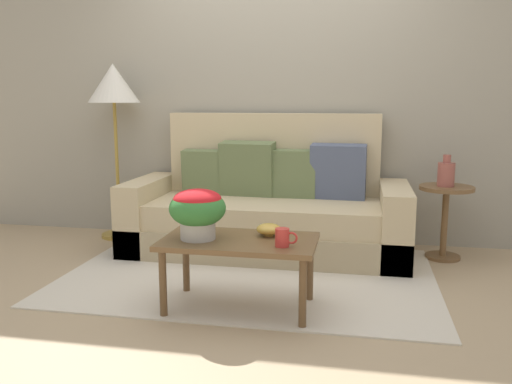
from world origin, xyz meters
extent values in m
plane|color=tan|center=(0.00, 0.00, 0.00)|extent=(14.00, 14.00, 0.00)
cube|color=gray|center=(0.00, 1.29, 1.49)|extent=(6.40, 0.12, 2.98)
cube|color=beige|center=(0.00, 0.18, 0.01)|extent=(2.52, 1.71, 0.01)
cube|color=tan|center=(0.01, 0.75, 0.12)|extent=(2.20, 0.88, 0.23)
cube|color=tan|center=(0.01, 0.73, 0.33)|extent=(1.76, 0.79, 0.19)
cube|color=tan|center=(0.01, 1.12, 0.66)|extent=(1.76, 0.16, 0.88)
cube|color=tan|center=(-0.98, 0.75, 0.28)|extent=(0.22, 0.88, 0.57)
cube|color=tan|center=(1.00, 0.75, 0.28)|extent=(0.22, 0.88, 0.57)
cube|color=#607047|center=(0.19, 0.95, 0.62)|extent=(0.39, 0.18, 0.39)
cube|color=#607047|center=(-0.55, 0.97, 0.61)|extent=(0.37, 0.18, 0.38)
cube|color=#607047|center=(-0.17, 0.95, 0.65)|extent=(0.46, 0.25, 0.46)
cube|color=#4C5670|center=(0.56, 0.95, 0.64)|extent=(0.44, 0.22, 0.44)
cylinder|color=brown|center=(-0.33, -0.62, 0.20)|extent=(0.04, 0.04, 0.39)
cylinder|color=brown|center=(0.46, -0.62, 0.20)|extent=(0.04, 0.04, 0.39)
cylinder|color=brown|center=(-0.33, -0.21, 0.20)|extent=(0.04, 0.04, 0.39)
cylinder|color=brown|center=(0.46, -0.21, 0.20)|extent=(0.04, 0.04, 0.39)
cube|color=brown|center=(0.06, -0.41, 0.41)|extent=(0.89, 0.51, 0.03)
cylinder|color=brown|center=(1.38, 0.87, 0.01)|extent=(0.26, 0.26, 0.03)
cylinder|color=brown|center=(1.38, 0.87, 0.28)|extent=(0.05, 0.05, 0.51)
cylinder|color=brown|center=(1.38, 0.87, 0.55)|extent=(0.40, 0.40, 0.03)
cylinder|color=olive|center=(-1.36, 1.01, 0.01)|extent=(0.32, 0.32, 0.03)
cylinder|color=olive|center=(-1.36, 1.01, 0.61)|extent=(0.03, 0.03, 1.16)
cone|color=beige|center=(-1.36, 1.01, 1.35)|extent=(0.44, 0.44, 0.33)
cylinder|color=#B7B2A8|center=(-0.17, -0.45, 0.48)|extent=(0.20, 0.20, 0.11)
ellipsoid|color=#337533|center=(-0.17, -0.45, 0.60)|extent=(0.33, 0.33, 0.21)
ellipsoid|color=red|center=(-0.17, -0.45, 0.65)|extent=(0.28, 0.28, 0.12)
cylinder|color=red|center=(0.33, -0.52, 0.47)|extent=(0.08, 0.08, 0.10)
torus|color=red|center=(0.38, -0.52, 0.47)|extent=(0.07, 0.01, 0.07)
cylinder|color=gold|center=(0.22, -0.30, 0.43)|extent=(0.05, 0.05, 0.02)
ellipsoid|color=gold|center=(0.22, -0.30, 0.46)|extent=(0.15, 0.15, 0.07)
cylinder|color=#934C42|center=(1.37, 0.86, 0.66)|extent=(0.13, 0.13, 0.18)
cylinder|color=#934C42|center=(1.37, 0.86, 0.78)|extent=(0.06, 0.06, 0.06)
camera|label=1|loc=(0.73, -3.32, 1.22)|focal=37.53mm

